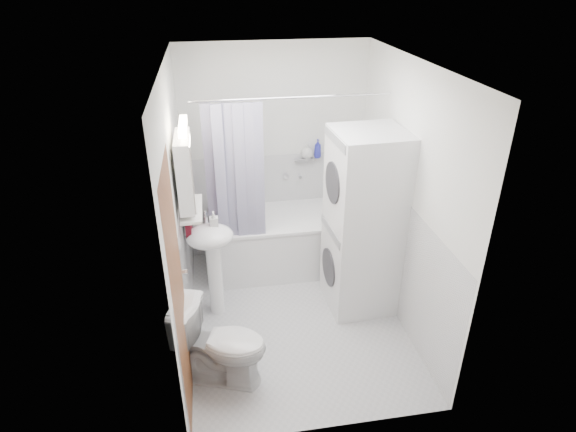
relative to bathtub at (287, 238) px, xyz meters
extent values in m
plane|color=silver|center=(-0.07, -0.92, -0.35)|extent=(2.60, 2.60, 0.00)
plane|color=white|center=(-0.07, 0.38, 0.85)|extent=(2.00, 0.00, 2.00)
plane|color=white|center=(-0.07, -2.22, 0.85)|extent=(2.00, 0.00, 2.00)
plane|color=white|center=(-1.07, -0.92, 0.85)|extent=(0.00, 2.60, 2.60)
plane|color=white|center=(0.93, -0.92, 0.85)|extent=(0.00, 2.60, 2.60)
plane|color=white|center=(-0.07, -0.92, 2.05)|extent=(2.60, 2.60, 0.00)
plane|color=white|center=(-0.07, 0.37, 0.25)|extent=(1.98, 0.00, 1.98)
plane|color=white|center=(-1.06, -0.92, 0.25)|extent=(0.00, 2.58, 2.58)
plane|color=white|center=(0.92, -0.92, 0.25)|extent=(0.00, 2.58, 2.58)
plane|color=brown|center=(-1.05, -1.80, 0.65)|extent=(0.00, 2.00, 2.00)
cylinder|color=silver|center=(-1.02, -1.47, 0.65)|extent=(0.04, 0.04, 0.04)
cube|color=white|center=(0.00, 0.00, -0.05)|extent=(1.65, 0.77, 0.60)
cube|color=white|center=(0.00, 0.00, 0.27)|extent=(1.67, 0.79, 0.03)
cube|color=silver|center=(0.00, 0.00, 0.15)|extent=(1.47, 0.59, 0.20)
cylinder|color=silver|center=(0.20, 0.33, 0.60)|extent=(0.04, 0.12, 0.04)
cylinder|color=silver|center=(0.00, -0.33, 1.65)|extent=(1.85, 0.02, 0.02)
cube|color=#19164D|center=(-0.77, -0.33, 0.90)|extent=(0.10, 0.02, 1.45)
cube|color=#19164D|center=(-0.68, -0.33, 0.90)|extent=(0.10, 0.02, 1.45)
cube|color=#19164D|center=(-0.59, -0.33, 0.90)|extent=(0.10, 0.02, 1.45)
cube|color=#19164D|center=(-0.50, -0.33, 0.90)|extent=(0.10, 0.02, 1.45)
cube|color=#19164D|center=(-0.41, -0.33, 0.90)|extent=(0.10, 0.02, 1.45)
cube|color=#19164D|center=(-0.32, -0.33, 0.90)|extent=(0.10, 0.02, 1.45)
ellipsoid|color=white|center=(-0.83, -0.70, 0.50)|extent=(0.44, 0.37, 0.20)
cylinder|color=white|center=(-0.81, -0.70, 0.02)|extent=(0.14, 0.14, 0.75)
cylinder|color=silver|center=(-0.85, -0.56, 0.62)|extent=(0.03, 0.03, 0.14)
cylinder|color=silver|center=(-0.85, -0.60, 0.68)|extent=(0.02, 0.10, 0.02)
cube|color=white|center=(-0.98, -0.82, 1.20)|extent=(0.12, 0.50, 0.60)
cube|color=white|center=(-0.91, -0.82, 1.20)|extent=(0.01, 0.47, 0.57)
cube|color=#FFEABF|center=(-0.96, -0.82, 1.58)|extent=(0.06, 0.45, 0.06)
cube|color=silver|center=(-0.96, -0.82, 0.85)|extent=(0.18, 0.54, 0.02)
cube|color=silver|center=(0.25, 0.32, 0.80)|extent=(0.22, 0.06, 0.02)
cube|color=maroon|center=(-1.01, -0.57, 0.93)|extent=(0.05, 0.37, 0.86)
cube|color=maroon|center=(-0.98, -0.57, 1.34)|extent=(0.03, 0.32, 0.08)
cylinder|color=silver|center=(-1.02, -0.57, 1.38)|extent=(0.02, 0.04, 0.02)
cube|color=white|center=(0.61, -0.78, 0.10)|extent=(0.67, 0.67, 0.90)
cylinder|color=#2D2D33|center=(0.29, -0.78, 0.09)|extent=(0.04, 0.38, 0.38)
cube|color=gray|center=(0.29, -0.78, 0.49)|extent=(0.04, 0.57, 0.08)
cube|color=white|center=(0.61, -0.78, 1.00)|extent=(0.67, 0.67, 0.90)
cylinder|color=#2D2D33|center=(0.29, -0.78, 0.99)|extent=(0.04, 0.38, 0.38)
cube|color=gray|center=(0.29, -0.78, 1.39)|extent=(0.04, 0.57, 0.08)
imported|color=white|center=(-0.79, -1.60, 0.01)|extent=(0.83, 0.63, 0.72)
imported|color=gray|center=(-0.78, -0.67, 0.60)|extent=(0.08, 0.17, 0.08)
imported|color=gray|center=(-0.96, -0.97, 0.90)|extent=(0.07, 0.18, 0.07)
imported|color=gray|center=(-0.96, -0.70, 0.91)|extent=(0.10, 0.09, 0.10)
imported|color=gray|center=(0.28, 0.32, 0.87)|extent=(0.13, 0.17, 0.13)
imported|color=#292CA4|center=(0.40, 0.32, 0.85)|extent=(0.08, 0.21, 0.08)
camera|label=1|loc=(-0.75, -4.58, 2.70)|focal=30.00mm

